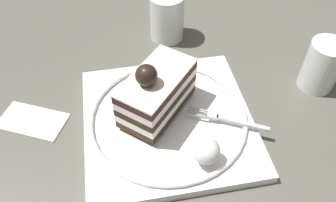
{
  "coord_description": "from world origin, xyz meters",
  "views": [
    {
      "loc": [
        0.29,
        -0.09,
        0.4
      ],
      "look_at": [
        -0.02,
        0.01,
        0.05
      ],
      "focal_mm": 36.97,
      "sensor_mm": 36.0,
      "label": 1
    }
  ],
  "objects": [
    {
      "name": "ground_plane",
      "position": [
        0.0,
        0.0,
        0.0
      ],
      "size": [
        2.4,
        2.4,
        0.0
      ],
      "primitive_type": "plane",
      "color": "#595850"
    },
    {
      "name": "dessert_plate",
      "position": [
        -0.02,
        0.01,
        0.01
      ],
      "size": [
        0.27,
        0.27,
        0.02
      ],
      "color": "white",
      "rests_on": "ground_plane"
    },
    {
      "name": "cake_slice",
      "position": [
        -0.03,
        -0.01,
        0.06
      ],
      "size": [
        0.13,
        0.13,
        0.09
      ],
      "color": "#341E13",
      "rests_on": "dessert_plate"
    },
    {
      "name": "whipped_cream_dollop",
      "position": [
        0.07,
        0.03,
        0.04
      ],
      "size": [
        0.04,
        0.04,
        0.03
      ],
      "primitive_type": "ellipsoid",
      "color": "white",
      "rests_on": "dessert_plate"
    },
    {
      "name": "fork",
      "position": [
        0.02,
        0.08,
        0.02
      ],
      "size": [
        0.08,
        0.1,
        0.0
      ],
      "color": "silver",
      "rests_on": "dessert_plate"
    },
    {
      "name": "drink_glass_near",
      "position": [
        -0.02,
        0.27,
        0.04
      ],
      "size": [
        0.06,
        0.06,
        0.08
      ],
      "color": "white",
      "rests_on": "ground_plane"
    },
    {
      "name": "drink_glass_far",
      "position": [
        -0.22,
        0.07,
        0.04
      ],
      "size": [
        0.06,
        0.06,
        0.09
      ],
      "color": "white",
      "rests_on": "ground_plane"
    },
    {
      "name": "folded_napkin",
      "position": [
        -0.08,
        -0.18,
        0.0
      ],
      "size": [
        0.1,
        0.11,
        0.0
      ],
      "primitive_type": "cube",
      "rotation": [
        0.0,
        0.0,
        0.99
      ],
      "color": "beige",
      "rests_on": "ground_plane"
    }
  ]
}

